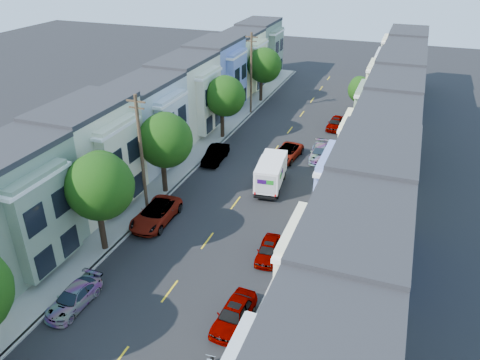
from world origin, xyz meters
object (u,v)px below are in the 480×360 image
(lead_sedan, at_px, (287,153))
(parked_right_b, at_px, (268,250))
(utility_pole_near, at_px, (142,156))
(parked_right_c, at_px, (320,153))
(tree_b, at_px, (99,186))
(fedex_truck, at_px, (271,172))
(parked_left_c, at_px, (156,214))
(tree_c, at_px, (164,141))
(tree_d, at_px, (224,96))
(tree_e, at_px, (264,65))
(parked_right_d, at_px, (336,123))
(utility_pole_far, at_px, (251,74))
(parked_left_b, at_px, (74,298))
(parked_left_d, at_px, (216,154))
(parked_right_a, at_px, (234,314))
(tree_far_r, at_px, (360,90))

(lead_sedan, relative_size, parked_right_b, 1.27)
(utility_pole_near, height_order, parked_right_c, utility_pole_near)
(tree_b, relative_size, fedex_truck, 1.37)
(parked_left_c, bearing_deg, tree_c, 105.47)
(tree_d, height_order, tree_e, tree_e)
(fedex_truck, height_order, parked_right_d, fedex_truck)
(tree_c, bearing_deg, utility_pole_far, 90.00)
(utility_pole_far, height_order, parked_right_c, utility_pole_far)
(utility_pole_far, distance_m, parked_right_c, 16.05)
(fedex_truck, xyz_separation_m, parked_left_b, (-6.85, -19.05, -0.89))
(parked_left_c, bearing_deg, parked_left_b, -91.26)
(tree_e, relative_size, parked_left_c, 1.36)
(tree_d, xyz_separation_m, lead_sedan, (8.01, -2.96, -4.21))
(parked_right_c, bearing_deg, parked_left_d, -161.55)
(utility_pole_far, xyz_separation_m, parked_left_c, (1.40, -27.03, -4.40))
(lead_sedan, relative_size, parked_right_a, 1.10)
(fedex_truck, relative_size, parked_left_d, 1.26)
(tree_c, bearing_deg, parked_right_a, -48.84)
(tree_b, height_order, lead_sedan, tree_b)
(parked_left_b, height_order, parked_left_c, parked_left_c)
(utility_pole_far, relative_size, parked_right_b, 2.63)
(tree_b, distance_m, parked_left_d, 17.37)
(parked_right_a, bearing_deg, utility_pole_far, 110.91)
(tree_b, relative_size, parked_right_d, 1.82)
(tree_b, height_order, utility_pole_far, utility_pole_far)
(utility_pole_far, relative_size, lead_sedan, 2.07)
(parked_left_b, bearing_deg, parked_right_c, 70.70)
(tree_far_r, bearing_deg, parked_left_c, -112.23)
(tree_e, height_order, utility_pole_near, utility_pole_near)
(tree_far_r, xyz_separation_m, parked_right_d, (-1.99, -3.47, -3.25))
(parked_left_c, relative_size, parked_right_d, 1.28)
(tree_d, relative_size, parked_right_b, 1.87)
(tree_d, xyz_separation_m, parked_left_b, (1.40, -28.36, -4.27))
(tree_d, bearing_deg, parked_right_d, 32.76)
(parked_right_c, height_order, parked_right_d, parked_right_d)
(tree_c, height_order, parked_right_d, tree_c)
(utility_pole_far, relative_size, parked_right_d, 2.37)
(fedex_truck, distance_m, parked_left_b, 20.27)
(tree_c, xyz_separation_m, fedex_truck, (8.25, 4.21, -3.54))
(parked_left_b, relative_size, parked_right_a, 0.94)
(lead_sedan, bearing_deg, tree_c, -120.20)
(tree_b, xyz_separation_m, tree_far_r, (13.20, 33.39, -1.38))
(lead_sedan, height_order, parked_left_d, parked_left_d)
(tree_b, xyz_separation_m, parked_right_b, (11.20, 3.24, -4.69))
(tree_d, distance_m, tree_far_r, 17.00)
(parked_right_b, bearing_deg, fedex_truck, 101.50)
(parked_left_b, bearing_deg, tree_d, 93.74)
(utility_pole_near, relative_size, parked_right_a, 2.29)
(utility_pole_far, distance_m, parked_right_a, 37.18)
(parked_left_b, xyz_separation_m, parked_right_a, (9.80, 2.03, 0.10))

